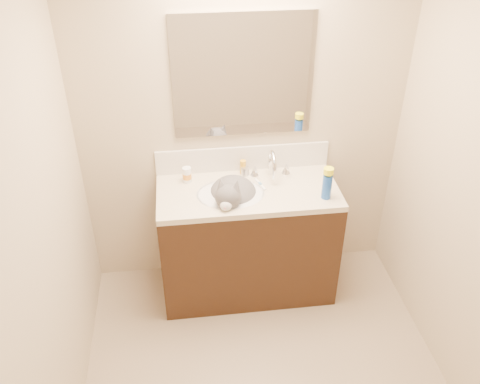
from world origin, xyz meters
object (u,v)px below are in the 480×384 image
object	(u,v)px
pill_bottle	(187,175)
amber_bottle	(243,167)
basin	(231,202)
silver_jar	(245,171)
vanity_cabinet	(247,243)
cat	(233,196)
spray_can	(327,187)
faucet	(272,166)

from	to	relation	value
pill_bottle	amber_bottle	size ratio (longest dim) A/B	1.05
basin	silver_jar	bearing A→B (deg)	59.97
vanity_cabinet	basin	xyz separation A→B (m)	(-0.12, -0.03, 0.38)
cat	spray_can	size ratio (longest dim) A/B	2.86
silver_jar	pill_bottle	bearing A→B (deg)	-175.06
basin	spray_can	size ratio (longest dim) A/B	2.69
basin	cat	size ratio (longest dim) A/B	0.94
pill_bottle	amber_bottle	distance (m)	0.39
pill_bottle	silver_jar	distance (m)	0.40
basin	silver_jar	xyz separation A→B (m)	(0.13, 0.22, 0.10)
vanity_cabinet	cat	distance (m)	0.44
vanity_cabinet	spray_can	distance (m)	0.74
silver_jar	spray_can	bearing A→B (deg)	-35.55
silver_jar	vanity_cabinet	bearing A→B (deg)	-91.82
vanity_cabinet	basin	world-z (taller)	basin
amber_bottle	silver_jar	bearing A→B (deg)	-62.83
pill_bottle	spray_can	xyz separation A→B (m)	(0.88, -0.31, 0.03)
faucet	pill_bottle	xyz separation A→B (m)	(-0.57, 0.02, -0.03)
basin	cat	world-z (taller)	cat
faucet	amber_bottle	distance (m)	0.20
faucet	vanity_cabinet	bearing A→B (deg)	-142.71
cat	faucet	bearing A→B (deg)	47.76
silver_jar	cat	bearing A→B (deg)	-117.43
pill_bottle	spray_can	world-z (taller)	spray_can
vanity_cabinet	cat	bearing A→B (deg)	-165.34
spray_can	vanity_cabinet	bearing A→B (deg)	162.39
faucet	silver_jar	world-z (taller)	faucet
faucet	spray_can	bearing A→B (deg)	-43.74
silver_jar	spray_can	distance (m)	0.59
vanity_cabinet	silver_jar	world-z (taller)	silver_jar
basin	cat	bearing A→B (deg)	9.26
faucet	silver_jar	xyz separation A→B (m)	(-0.17, 0.05, -0.06)
spray_can	faucet	bearing A→B (deg)	136.26
faucet	amber_bottle	bearing A→B (deg)	158.27
silver_jar	amber_bottle	size ratio (longest dim) A/B	0.61
pill_bottle	spray_can	distance (m)	0.93
cat	amber_bottle	world-z (taller)	cat
basin	vanity_cabinet	bearing A→B (deg)	14.04
cat	amber_bottle	xyz separation A→B (m)	(0.10, 0.24, 0.07)
pill_bottle	silver_jar	bearing A→B (deg)	4.94
amber_bottle	faucet	bearing A→B (deg)	-21.73
silver_jar	spray_can	world-z (taller)	spray_can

